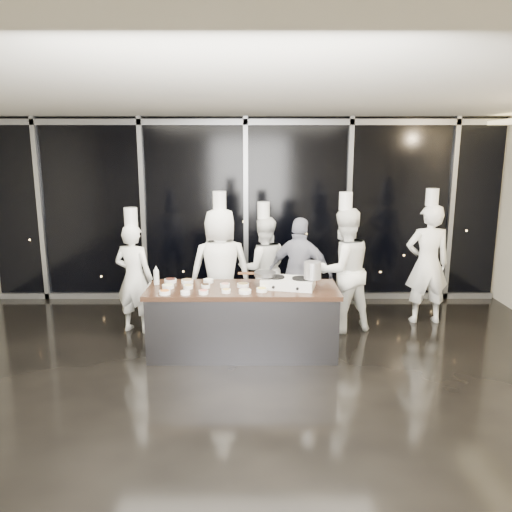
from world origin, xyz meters
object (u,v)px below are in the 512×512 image
at_px(chef_right, 343,270).
at_px(demo_counter, 243,320).
at_px(stock_pot, 312,270).
at_px(frying_pan, 264,274).
at_px(stove, 288,283).
at_px(chef_center, 263,268).
at_px(chef_side, 427,263).
at_px(guest, 300,273).
at_px(chef_left, 220,270).
at_px(chef_far_left, 134,277).

bearing_deg(chef_right, demo_counter, 9.95).
distance_m(stock_pot, chef_right, 1.14).
relative_size(frying_pan, chef_right, 0.25).
bearing_deg(stove, demo_counter, -166.11).
xyz_separation_m(chef_center, chef_side, (2.51, -0.15, 0.11)).
relative_size(frying_pan, guest, 0.31).
distance_m(chef_left, guest, 1.19).
height_order(stock_pot, chef_far_left, chef_far_left).
relative_size(chef_right, chef_side, 0.99).
distance_m(stock_pot, chef_left, 1.56).
relative_size(frying_pan, chef_far_left, 0.28).
relative_size(demo_counter, stove, 3.34).
height_order(stock_pot, chef_side, chef_side).
relative_size(demo_counter, chef_center, 1.32).
bearing_deg(chef_right, chef_side, 173.36).
relative_size(frying_pan, stock_pot, 2.37).
relative_size(chef_center, guest, 1.11).
distance_m(stove, chef_center, 1.42).
bearing_deg(chef_center, stock_pot, 102.89).
relative_size(chef_center, chef_side, 0.90).
relative_size(demo_counter, stock_pot, 11.31).
bearing_deg(chef_left, frying_pan, 114.89).
xyz_separation_m(demo_counter, chef_center, (0.29, 1.39, 0.38)).
height_order(frying_pan, chef_side, chef_side).
relative_size(stock_pot, chef_far_left, 0.12).
bearing_deg(stove, stock_pot, -1.91).
relative_size(chef_center, chef_right, 0.91).
relative_size(demo_counter, chef_side, 1.18).
height_order(chef_center, chef_right, chef_right).
relative_size(frying_pan, chef_left, 0.25).
bearing_deg(stock_pot, chef_right, 59.66).
distance_m(guest, chef_side, 1.99).
xyz_separation_m(stock_pot, chef_right, (0.56, 0.96, -0.23)).
xyz_separation_m(chef_far_left, chef_left, (1.26, 0.01, 0.10)).
bearing_deg(chef_left, chef_center, -153.64).
xyz_separation_m(guest, chef_side, (1.97, 0.24, 0.11)).
relative_size(guest, chef_side, 0.80).
relative_size(stove, chef_far_left, 0.40).
height_order(frying_pan, chef_left, chef_left).
distance_m(chef_center, chef_side, 2.52).
height_order(chef_left, guest, chef_left).
bearing_deg(frying_pan, chef_far_left, 171.34).
bearing_deg(chef_side, guest, 5.68).
bearing_deg(chef_center, chef_left, 30.73).
height_order(stove, frying_pan, frying_pan).
distance_m(demo_counter, chef_left, 1.04).
distance_m(frying_pan, chef_right, 1.43).
relative_size(frying_pan, chef_side, 0.25).
bearing_deg(chef_far_left, chef_left, -163.06).
bearing_deg(chef_right, frying_pan, 13.41).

